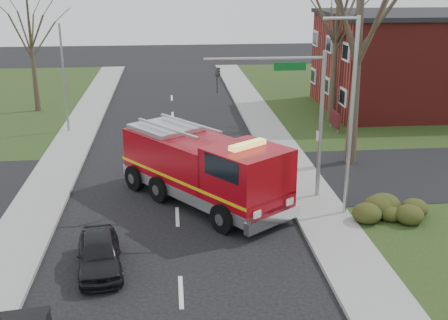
{
  "coord_description": "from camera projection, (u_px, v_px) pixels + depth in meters",
  "views": [
    {
      "loc": [
        -0.16,
        -22.14,
        10.0
      ],
      "look_at": [
        2.17,
        1.53,
        2.0
      ],
      "focal_mm": 45.0,
      "sensor_mm": 36.0,
      "label": 1
    }
  ],
  "objects": [
    {
      "name": "health_center_sign",
      "position": [
        335.0,
        119.0,
        36.57
      ],
      "size": [
        0.12,
        2.0,
        1.4
      ],
      "color": "#4E1219",
      "rests_on": "ground"
    },
    {
      "name": "bare_tree_near",
      "position": [
        360.0,
        26.0,
        28.27
      ],
      "size": [
        6.0,
        6.0,
        12.0
      ],
      "color": "#403425",
      "rests_on": "ground"
    },
    {
      "name": "fire_engine",
      "position": [
        205.0,
        170.0,
        25.07
      ],
      "size": [
        7.48,
        8.68,
        3.48
      ],
      "rotation": [
        0.0,
        0.0,
        0.64
      ],
      "color": "maroon",
      "rests_on": "ground"
    },
    {
      "name": "brick_building",
      "position": [
        427.0,
        62.0,
        41.66
      ],
      "size": [
        15.4,
        10.4,
        7.25
      ],
      "color": "maroon",
      "rests_on": "ground"
    },
    {
      "name": "streetlight_pole",
      "position": [
        350.0,
        113.0,
        22.83
      ],
      "size": [
        1.48,
        0.16,
        8.4
      ],
      "color": "#B7BABF",
      "rests_on": "ground"
    },
    {
      "name": "utility_pole_far",
      "position": [
        64.0,
        80.0,
        35.55
      ],
      "size": [
        0.14,
        0.14,
        7.0
      ],
      "primitive_type": "cylinder",
      "color": "gray",
      "rests_on": "ground"
    },
    {
      "name": "traffic_signal_mast",
      "position": [
        293.0,
        99.0,
        24.49
      ],
      "size": [
        5.29,
        0.18,
        6.8
      ],
      "color": "gray",
      "rests_on": "ground"
    },
    {
      "name": "sidewalk_left",
      "position": [
        29.0,
        221.0,
        23.49
      ],
      "size": [
        2.4,
        80.0,
        0.15
      ],
      "primitive_type": "cube",
      "color": "gray",
      "rests_on": "ground"
    },
    {
      "name": "sidewalk_right",
      "position": [
        319.0,
        210.0,
        24.64
      ],
      "size": [
        2.4,
        80.0,
        0.15
      ],
      "primitive_type": "cube",
      "color": "gray",
      "rests_on": "ground"
    },
    {
      "name": "hedge_corner",
      "position": [
        390.0,
        206.0,
        23.8
      ],
      "size": [
        2.8,
        2.0,
        0.9
      ],
      "primitive_type": "ellipsoid",
      "color": "#2B3312",
      "rests_on": "lawn_right"
    },
    {
      "name": "parked_car_maroon",
      "position": [
        99.0,
        253.0,
        19.66
      ],
      "size": [
        1.99,
        3.89,
        1.27
      ],
      "primitive_type": "imported",
      "rotation": [
        0.0,
        0.0,
        0.14
      ],
      "color": "black",
      "rests_on": "ground"
    },
    {
      "name": "bare_tree_left",
      "position": [
        30.0,
        37.0,
        40.25
      ],
      "size": [
        4.5,
        4.5,
        9.0
      ],
      "color": "#403425",
      "rests_on": "ground"
    },
    {
      "name": "ground",
      "position": [
        177.0,
        217.0,
        24.09
      ],
      "size": [
        120.0,
        120.0,
        0.0
      ],
      "primitive_type": "plane",
      "color": "black",
      "rests_on": "ground"
    },
    {
      "name": "bare_tree_far",
      "position": [
        337.0,
        27.0,
        37.19
      ],
      "size": [
        5.25,
        5.25,
        10.5
      ],
      "color": "#403425",
      "rests_on": "ground"
    }
  ]
}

